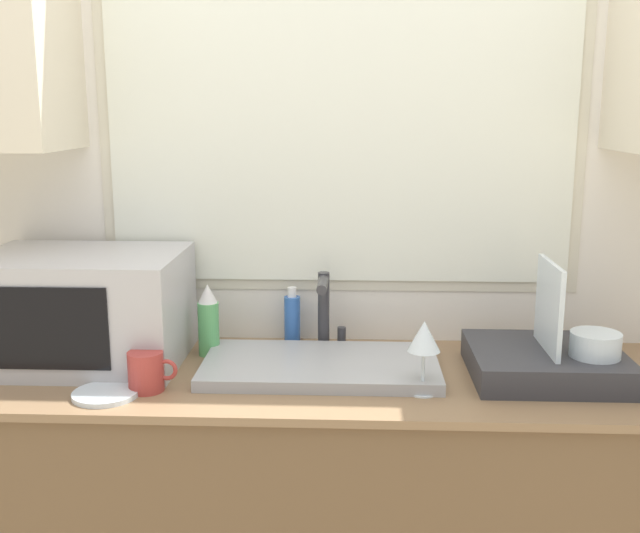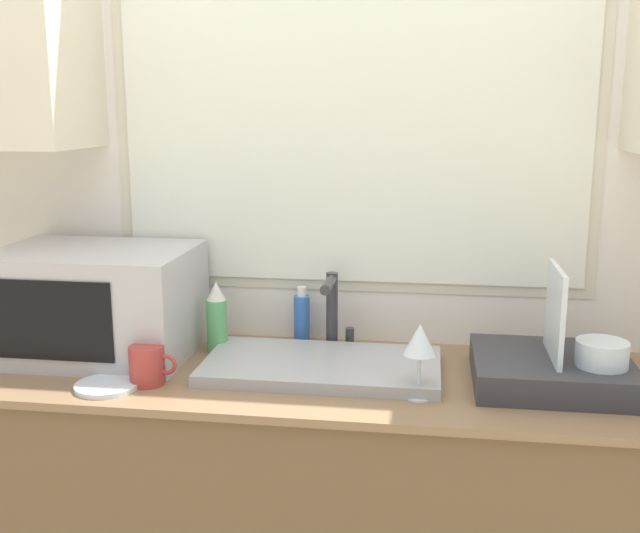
% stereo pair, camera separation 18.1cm
% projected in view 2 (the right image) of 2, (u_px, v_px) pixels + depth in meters
% --- Properties ---
extents(countertop, '(1.98, 0.59, 0.88)m').
position_uv_depth(countertop, '(337.00, 531.00, 1.98)').
color(countertop, brown).
rests_on(countertop, ground_plane).
extents(wall_back, '(6.00, 0.38, 2.60)m').
position_uv_depth(wall_back, '(351.00, 166.00, 2.05)').
color(wall_back, silver).
rests_on(wall_back, ground_plane).
extents(sink_basin, '(0.59, 0.32, 0.03)m').
position_uv_depth(sink_basin, '(322.00, 366.00, 1.90)').
color(sink_basin, '#9EA0A5').
rests_on(sink_basin, countertop).
extents(faucet, '(0.08, 0.16, 0.22)m').
position_uv_depth(faucet, '(333.00, 306.00, 2.04)').
color(faucet, '#333338').
rests_on(faucet, countertop).
extents(microwave, '(0.52, 0.38, 0.29)m').
position_uv_depth(microwave, '(96.00, 302.00, 2.01)').
color(microwave, '#B2B2B7').
rests_on(microwave, countertop).
extents(dish_rack, '(0.37, 0.33, 0.29)m').
position_uv_depth(dish_rack, '(556.00, 366.00, 1.79)').
color(dish_rack, '#333338').
rests_on(dish_rack, countertop).
extents(spray_bottle, '(0.06, 0.06, 0.20)m').
position_uv_depth(spray_bottle, '(217.00, 318.00, 2.04)').
color(spray_bottle, '#59B266').
rests_on(spray_bottle, countertop).
extents(soap_bottle, '(0.05, 0.05, 0.16)m').
position_uv_depth(soap_bottle, '(302.00, 318.00, 2.11)').
color(soap_bottle, blue).
rests_on(soap_bottle, countertop).
extents(mug_near_sink, '(0.12, 0.08, 0.10)m').
position_uv_depth(mug_near_sink, '(147.00, 365.00, 1.80)').
color(mug_near_sink, '#A53833').
rests_on(mug_near_sink, countertop).
extents(wine_glass, '(0.08, 0.08, 0.18)m').
position_uv_depth(wine_glass, '(420.00, 342.00, 1.70)').
color(wine_glass, silver).
rests_on(wine_glass, countertop).
extents(small_plate, '(0.15, 0.15, 0.01)m').
position_uv_depth(small_plate, '(107.00, 386.00, 1.78)').
color(small_plate, silver).
rests_on(small_plate, countertop).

